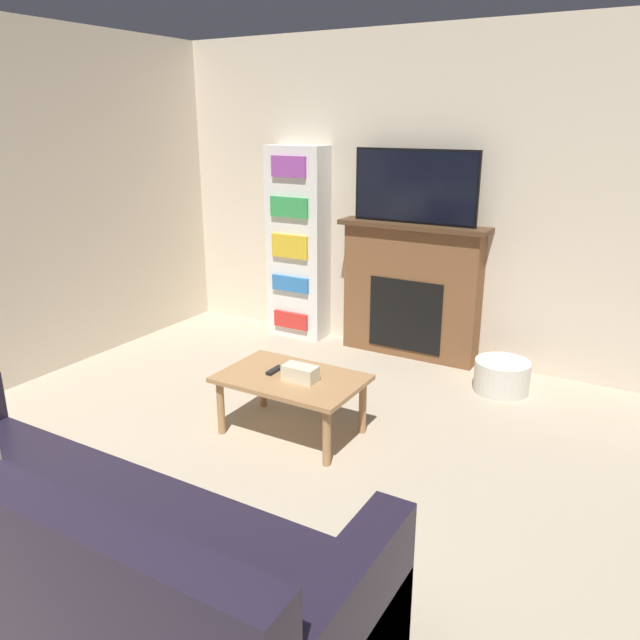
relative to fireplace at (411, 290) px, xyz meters
name	(u,v)px	position (x,y,z in m)	size (l,w,h in m)	color
wall_back	(425,199)	(0.03, 0.14, 0.76)	(5.82, 0.06, 2.70)	beige
wall_side	(6,210)	(-2.41, -2.03, 0.76)	(0.06, 5.28, 2.70)	beige
fireplace	(411,290)	(0.00, 0.00, 0.00)	(1.29, 0.28, 1.16)	brown
tv	(415,187)	(0.00, -0.02, 0.88)	(1.06, 0.03, 0.60)	black
couch	(66,557)	(-0.03, -3.55, -0.29)	(2.58, 0.94, 0.90)	black
coffee_table	(291,384)	(-0.10, -1.74, -0.23)	(0.92, 0.60, 0.40)	#A87A4C
tissue_box	(300,373)	(-0.02, -1.77, -0.13)	(0.22, 0.12, 0.10)	beige
remote_control	(275,370)	(-0.24, -1.73, -0.17)	(0.04, 0.15, 0.02)	black
bookshelf	(298,244)	(-1.13, -0.02, 0.30)	(0.56, 0.29, 1.77)	white
storage_basket	(502,376)	(0.92, -0.37, -0.47)	(0.42, 0.42, 0.24)	silver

